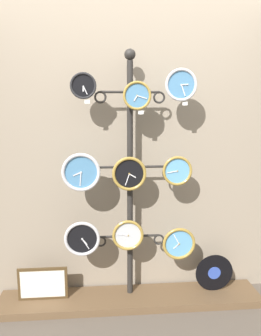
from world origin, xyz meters
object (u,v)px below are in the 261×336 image
object	(u,v)px
clock_bottom_right	(179,244)
picture_frame	(43,284)
display_stand	(130,218)
clock_bottom_left	(82,239)
vinyl_record	(214,273)
clock_middle_left	(81,172)
clock_bottom_center	(128,235)
clock_top_right	(181,85)
clock_middle_center	(129,174)
clock_middle_right	(177,171)
clock_top_left	(83,86)
clock_top_center	(137,96)

from	to	relation	value
clock_bottom_right	picture_frame	world-z (taller)	clock_bottom_right
display_stand	clock_bottom_left	size ratio (longest dim) A/B	7.28
clock_bottom_right	vinyl_record	xyz separation A→B (m)	(0.33, 0.07, -0.31)
clock_middle_left	picture_frame	bearing A→B (deg)	168.00
clock_bottom_left	clock_bottom_center	xyz separation A→B (m)	(0.36, 0.01, 0.01)
clock_top_right	clock_middle_center	world-z (taller)	clock_top_right
clock_middle_left	clock_middle_right	xyz separation A→B (m)	(0.75, 0.03, -0.01)
display_stand	clock_middle_center	xyz separation A→B (m)	(-0.01, -0.09, 0.39)
clock_top_left	clock_middle_center	bearing A→B (deg)	-0.51
clock_top_center	clock_bottom_center	world-z (taller)	clock_top_center
clock_top_left	clock_middle_center	size ratio (longest dim) A/B	0.72
clock_top_center	clock_middle_right	distance (m)	0.66
clock_top_right	clock_bottom_center	size ratio (longest dim) A/B	0.97
vinyl_record	clock_top_right	bearing A→B (deg)	-169.31
clock_bottom_left	clock_bottom_right	distance (m)	0.78
display_stand	clock_bottom_right	world-z (taller)	display_stand
clock_bottom_center	vinyl_record	distance (m)	0.85
picture_frame	clock_top_center	bearing A→B (deg)	-4.04
clock_middle_center	vinyl_record	xyz separation A→B (m)	(0.74, 0.05, -0.89)
clock_bottom_left	clock_bottom_center	bearing A→B (deg)	2.26
clock_middle_right	clock_bottom_right	size ratio (longest dim) A/B	0.88
clock_middle_right	vinyl_record	world-z (taller)	clock_middle_right
clock_middle_left	clock_bottom_right	world-z (taller)	clock_middle_left
display_stand	clock_top_center	world-z (taller)	display_stand
clock_top_left	clock_bottom_left	world-z (taller)	clock_top_left
display_stand	picture_frame	bearing A→B (deg)	-176.47
clock_middle_right	picture_frame	distance (m)	1.44
clock_bottom_right	clock_middle_right	bearing A→B (deg)	144.20
clock_bottom_center	picture_frame	size ratio (longest dim) A/B	0.63
vinyl_record	picture_frame	bearing A→B (deg)	-179.64
picture_frame	clock_bottom_right	bearing A→B (deg)	-2.97
display_stand	clock_bottom_center	xyz separation A→B (m)	(-0.03, -0.10, -0.11)
clock_middle_left	clock_middle_center	world-z (taller)	clock_middle_left
display_stand	clock_middle_right	world-z (taller)	display_stand
clock_middle_right	clock_bottom_left	bearing A→B (deg)	-177.82
clock_middle_left	clock_middle_center	bearing A→B (deg)	4.56
clock_bottom_left	clock_middle_center	bearing A→B (deg)	3.91
clock_top_right	clock_bottom_left	distance (m)	1.41
clock_top_right	picture_frame	distance (m)	1.94
clock_top_left	clock_bottom_left	size ratio (longest dim) A/B	0.69
clock_middle_center	clock_bottom_center	world-z (taller)	clock_middle_center
clock_bottom_left	vinyl_record	world-z (taller)	clock_bottom_left
clock_top_center	picture_frame	xyz separation A→B (m)	(-0.77, 0.05, -1.51)
clock_middle_right	clock_bottom_right	bearing A→B (deg)	-35.80
clock_bottom_center	clock_bottom_right	xyz separation A→B (m)	(0.42, -0.00, -0.09)
clock_middle_center	vinyl_record	distance (m)	1.16
clock_bottom_right	clock_top_right	bearing A→B (deg)	176.26
clock_middle_center	clock_bottom_left	bearing A→B (deg)	-176.09
clock_bottom_center	clock_top_center	bearing A→B (deg)	0.05
vinyl_record	clock_top_center	bearing A→B (deg)	-174.68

